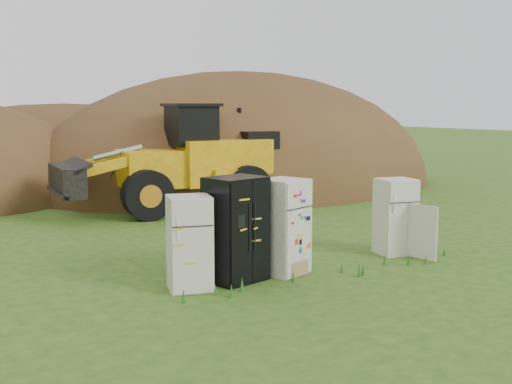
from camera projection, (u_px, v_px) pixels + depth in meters
ground at (306, 269)px, 12.42m from camera, size 120.00×120.00×0.00m
fridge_leftmost at (190, 243)px, 10.95m from camera, size 0.89×0.87×1.62m
fridge_black_side at (236, 229)px, 11.48m from camera, size 1.12×0.95×1.89m
fridge_sticker at (283, 227)px, 11.98m from camera, size 0.98×0.94×1.79m
fridge_open_door at (395, 216)px, 13.58m from camera, size 0.86×0.82×1.61m
wheel_loader at (166, 158)px, 18.72m from camera, size 6.84×3.38×3.18m
dirt_mound_right at (241, 185)px, 25.24m from camera, size 16.58×12.16×8.85m
dirt_mound_back at (66, 176)px, 28.56m from camera, size 17.71×11.81×6.39m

